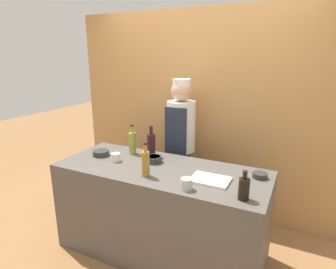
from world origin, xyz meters
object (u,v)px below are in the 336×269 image
at_px(bottle_vinegar, 146,163).
at_px(cup_steel, 187,184).
at_px(bottle_wine, 151,144).
at_px(sauce_bowl_orange, 154,159).
at_px(chef_center, 181,144).
at_px(cup_cream, 116,157).
at_px(cutting_board, 210,180).
at_px(bottle_oil, 132,142).
at_px(sauce_bowl_green, 260,175).
at_px(bottle_soy, 244,188).
at_px(sauce_bowl_purple, 101,153).

relative_size(bottle_vinegar, cup_steel, 3.25).
bearing_deg(cup_steel, bottle_wine, 138.60).
height_order(sauce_bowl_orange, chef_center, chef_center).
relative_size(bottle_vinegar, cup_cream, 3.46).
bearing_deg(bottle_vinegar, cutting_board, 15.76).
bearing_deg(bottle_vinegar, bottle_oil, 133.80).
xyz_separation_m(sauce_bowl_green, bottle_soy, (-0.05, -0.43, 0.06)).
height_order(cutting_board, chef_center, chef_center).
height_order(bottle_wine, bottle_vinegar, bottle_wine).
distance_m(cutting_board, bottle_soy, 0.37).
bearing_deg(chef_center, sauce_bowl_green, -27.22).
distance_m(bottle_wine, bottle_vinegar, 0.51).
distance_m(bottle_wine, bottle_soy, 1.16).
relative_size(bottle_wine, cup_cream, 3.65).
xyz_separation_m(cup_steel, cup_cream, (-0.85, 0.25, -0.01)).
height_order(sauce_bowl_orange, cup_cream, cup_cream).
bearing_deg(sauce_bowl_purple, bottle_oil, 36.84).
distance_m(sauce_bowl_orange, bottle_soy, 1.00).
bearing_deg(sauce_bowl_green, chef_center, 152.78).
bearing_deg(sauce_bowl_orange, cutting_board, -14.98).
distance_m(sauce_bowl_purple, cutting_board, 1.21).
height_order(sauce_bowl_orange, bottle_soy, bottle_soy).
distance_m(bottle_vinegar, cup_steel, 0.42).
bearing_deg(bottle_soy, bottle_wine, 154.09).
distance_m(bottle_vinegar, cup_cream, 0.48).
height_order(sauce_bowl_green, bottle_vinegar, bottle_vinegar).
bearing_deg(bottle_oil, cutting_board, -16.75).
relative_size(sauce_bowl_green, bottle_soy, 0.56).
height_order(sauce_bowl_purple, bottle_oil, bottle_oil).
bearing_deg(cup_steel, chef_center, 116.07).
xyz_separation_m(cutting_board, bottle_soy, (0.31, -0.19, 0.08)).
relative_size(sauce_bowl_purple, bottle_oil, 0.53).
bearing_deg(bottle_soy, sauce_bowl_purple, 169.63).
relative_size(sauce_bowl_orange, cutting_board, 0.50).
bearing_deg(bottle_vinegar, cup_steel, -10.84).
bearing_deg(bottle_wine, sauce_bowl_purple, -153.85).
bearing_deg(sauce_bowl_orange, bottle_wine, 126.36).
xyz_separation_m(sauce_bowl_purple, bottle_oil, (0.26, 0.20, 0.09)).
bearing_deg(chef_center, cup_cream, -118.71).
height_order(sauce_bowl_orange, bottle_oil, bottle_oil).
distance_m(bottle_soy, chef_center, 1.28).
distance_m(cutting_board, bottle_vinegar, 0.56).
distance_m(bottle_wine, cup_steel, 0.83).
xyz_separation_m(bottle_oil, chef_center, (0.36, 0.45, -0.10)).
relative_size(cup_steel, chef_center, 0.06).
relative_size(cutting_board, chef_center, 0.19).
bearing_deg(bottle_vinegar, bottle_soy, -2.80).
xyz_separation_m(bottle_vinegar, bottle_oil, (-0.41, 0.43, 0.01)).
xyz_separation_m(sauce_bowl_green, chef_center, (-0.94, 0.48, -0.00)).
bearing_deg(cup_steel, cup_cream, 163.56).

